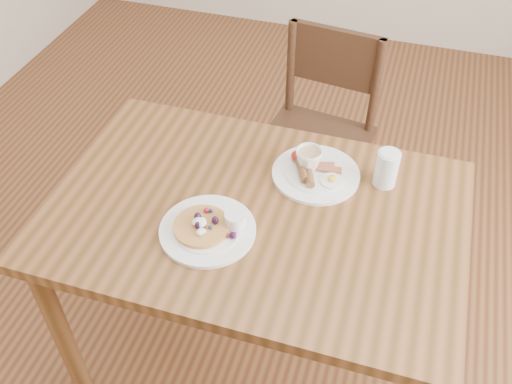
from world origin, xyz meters
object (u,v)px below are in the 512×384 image
at_px(dining_table, 256,232).
at_px(teacup_saucer, 308,162).
at_px(water_glass, 387,169).
at_px(chair_far, 318,130).
at_px(pancake_plate, 209,228).
at_px(breakfast_plate, 315,173).

xyz_separation_m(dining_table, teacup_saucer, (0.10, 0.20, 0.14)).
height_order(dining_table, teacup_saucer, teacup_saucer).
bearing_deg(dining_table, teacup_saucer, 62.96).
bearing_deg(dining_table, water_glass, 33.46).
xyz_separation_m(dining_table, water_glass, (0.34, 0.22, 0.16)).
height_order(dining_table, chair_far, chair_far).
relative_size(chair_far, pancake_plate, 3.26).
bearing_deg(teacup_saucer, dining_table, -117.04).
bearing_deg(teacup_saucer, water_glass, 4.43).
bearing_deg(breakfast_plate, teacup_saucer, 154.98).
bearing_deg(pancake_plate, water_glass, 38.16).
relative_size(chair_far, water_glass, 7.55).
distance_m(pancake_plate, teacup_saucer, 0.38).
height_order(pancake_plate, breakfast_plate, pancake_plate).
relative_size(teacup_saucer, water_glass, 1.20).
height_order(teacup_saucer, water_glass, water_glass).
relative_size(chair_far, teacup_saucer, 6.29).
bearing_deg(breakfast_plate, chair_far, 99.50).
xyz_separation_m(dining_table, breakfast_plate, (0.13, 0.19, 0.11)).
bearing_deg(chair_far, teacup_saucer, 104.63).
distance_m(dining_table, chair_far, 0.77).
distance_m(dining_table, teacup_saucer, 0.27).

